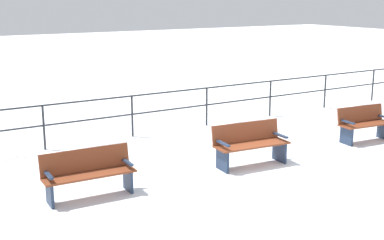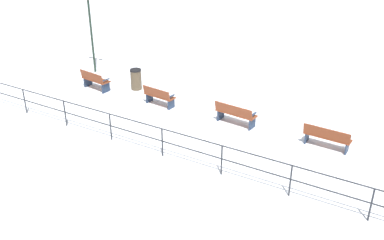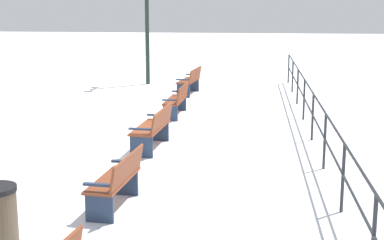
{
  "view_description": "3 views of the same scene",
  "coord_description": "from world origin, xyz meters",
  "px_view_note": "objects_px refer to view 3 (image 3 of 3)",
  "views": [
    {
      "loc": [
        8.25,
        -6.51,
        3.48
      ],
      "look_at": [
        -1.98,
        -0.26,
        0.62
      ],
      "focal_mm": 49.1,
      "sensor_mm": 36.0,
      "label": 1
    },
    {
      "loc": [
        -14.0,
        -6.23,
        7.74
      ],
      "look_at": [
        -2.33,
        0.62,
        1.0
      ],
      "focal_mm": 41.1,
      "sensor_mm": 36.0,
      "label": 2
    },
    {
      "loc": [
        -2.09,
        11.69,
        3.12
      ],
      "look_at": [
        -0.86,
        -0.32,
        0.57
      ],
      "focal_mm": 54.53,
      "sensor_mm": 36.0,
      "label": 3
    }
  ],
  "objects_px": {
    "bench_third": "(154,127)",
    "bench_fourth": "(117,180)",
    "bench_second": "(178,99)",
    "bench_nearest": "(190,80)"
  },
  "relations": [
    {
      "from": "bench_third",
      "to": "bench_fourth",
      "type": "height_order",
      "value": "bench_third"
    },
    {
      "from": "bench_second",
      "to": "bench_fourth",
      "type": "bearing_deg",
      "value": 92.22
    },
    {
      "from": "bench_fourth",
      "to": "bench_second",
      "type": "bearing_deg",
      "value": -84.42
    },
    {
      "from": "bench_nearest",
      "to": "bench_fourth",
      "type": "relative_size",
      "value": 1.08
    },
    {
      "from": "bench_nearest",
      "to": "bench_second",
      "type": "height_order",
      "value": "bench_nearest"
    },
    {
      "from": "bench_second",
      "to": "bench_third",
      "type": "height_order",
      "value": "bench_third"
    },
    {
      "from": "bench_nearest",
      "to": "bench_second",
      "type": "bearing_deg",
      "value": 97.98
    },
    {
      "from": "bench_nearest",
      "to": "bench_third",
      "type": "bearing_deg",
      "value": 97.25
    },
    {
      "from": "bench_fourth",
      "to": "bench_nearest",
      "type": "bearing_deg",
      "value": -84.2
    },
    {
      "from": "bench_second",
      "to": "bench_fourth",
      "type": "relative_size",
      "value": 1.14
    }
  ]
}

